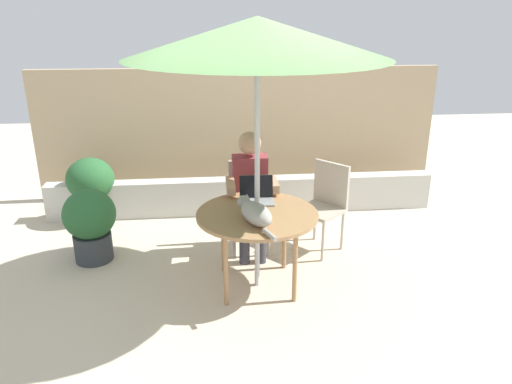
{
  "coord_description": "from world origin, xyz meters",
  "views": [
    {
      "loc": [
        -0.38,
        -3.78,
        2.32
      ],
      "look_at": [
        0.0,
        0.1,
        0.85
      ],
      "focal_mm": 34.28,
      "sensor_mm": 36.0,
      "label": 1
    }
  ],
  "objects_px": {
    "patio_table": "(257,219)",
    "chair_empty": "(325,200)",
    "cat": "(255,213)",
    "chair_occupied": "(249,198)",
    "potted_plant_near_fence": "(91,186)",
    "person_seated": "(250,187)",
    "laptop": "(257,194)",
    "patio_umbrella": "(257,38)",
    "potted_plant_by_chair": "(90,222)"
  },
  "relations": [
    {
      "from": "laptop",
      "to": "cat",
      "type": "bearing_deg",
      "value": -97.45
    },
    {
      "from": "patio_umbrella",
      "to": "potted_plant_by_chair",
      "type": "distance_m",
      "value": 2.39
    },
    {
      "from": "patio_umbrella",
      "to": "potted_plant_by_chair",
      "type": "height_order",
      "value": "patio_umbrella"
    },
    {
      "from": "laptop",
      "to": "person_seated",
      "type": "bearing_deg",
      "value": 93.7
    },
    {
      "from": "patio_umbrella",
      "to": "laptop",
      "type": "relative_size",
      "value": 7.41
    },
    {
      "from": "potted_plant_by_chair",
      "to": "potted_plant_near_fence",
      "type": "bearing_deg",
      "value": 101.38
    },
    {
      "from": "patio_table",
      "to": "cat",
      "type": "distance_m",
      "value": 0.24
    },
    {
      "from": "chair_occupied",
      "to": "cat",
      "type": "relative_size",
      "value": 1.42
    },
    {
      "from": "chair_occupied",
      "to": "person_seated",
      "type": "relative_size",
      "value": 0.72
    },
    {
      "from": "potted_plant_by_chair",
      "to": "laptop",
      "type": "bearing_deg",
      "value": -12.58
    },
    {
      "from": "laptop",
      "to": "cat",
      "type": "height_order",
      "value": "laptop"
    },
    {
      "from": "person_seated",
      "to": "cat",
      "type": "relative_size",
      "value": 1.96
    },
    {
      "from": "patio_table",
      "to": "potted_plant_by_chair",
      "type": "height_order",
      "value": "potted_plant_by_chair"
    },
    {
      "from": "patio_umbrella",
      "to": "chair_empty",
      "type": "distance_m",
      "value": 1.89
    },
    {
      "from": "patio_table",
      "to": "chair_occupied",
      "type": "bearing_deg",
      "value": 90.0
    },
    {
      "from": "laptop",
      "to": "cat",
      "type": "distance_m",
      "value": 0.48
    },
    {
      "from": "chair_empty",
      "to": "potted_plant_near_fence",
      "type": "xyz_separation_m",
      "value": [
        -2.5,
        0.95,
        -0.11
      ]
    },
    {
      "from": "chair_empty",
      "to": "patio_table",
      "type": "bearing_deg",
      "value": -138.12
    },
    {
      "from": "patio_umbrella",
      "to": "person_seated",
      "type": "height_order",
      "value": "patio_umbrella"
    },
    {
      "from": "chair_occupied",
      "to": "person_seated",
      "type": "xyz_separation_m",
      "value": [
        0.0,
        -0.16,
        0.17
      ]
    },
    {
      "from": "chair_occupied",
      "to": "potted_plant_near_fence",
      "type": "height_order",
      "value": "chair_occupied"
    },
    {
      "from": "patio_umbrella",
      "to": "chair_empty",
      "type": "height_order",
      "value": "patio_umbrella"
    },
    {
      "from": "patio_table",
      "to": "chair_empty",
      "type": "height_order",
      "value": "chair_empty"
    },
    {
      "from": "chair_occupied",
      "to": "potted_plant_near_fence",
      "type": "bearing_deg",
      "value": 154.69
    },
    {
      "from": "chair_empty",
      "to": "potted_plant_by_chair",
      "type": "height_order",
      "value": "chair_empty"
    },
    {
      "from": "chair_empty",
      "to": "cat",
      "type": "xyz_separation_m",
      "value": [
        -0.79,
        -0.87,
        0.26
      ]
    },
    {
      "from": "chair_occupied",
      "to": "chair_empty",
      "type": "xyz_separation_m",
      "value": [
        0.75,
        -0.13,
        0.0
      ]
    },
    {
      "from": "potted_plant_by_chair",
      "to": "chair_occupied",
      "type": "bearing_deg",
      "value": 6.22
    },
    {
      "from": "laptop",
      "to": "potted_plant_by_chair",
      "type": "xyz_separation_m",
      "value": [
        -1.57,
        0.35,
        -0.36
      ]
    },
    {
      "from": "chair_empty",
      "to": "potted_plant_by_chair",
      "type": "distance_m",
      "value": 2.3
    },
    {
      "from": "patio_table",
      "to": "cat",
      "type": "relative_size",
      "value": 1.65
    },
    {
      "from": "patio_table",
      "to": "person_seated",
      "type": "height_order",
      "value": "person_seated"
    },
    {
      "from": "chair_occupied",
      "to": "chair_empty",
      "type": "distance_m",
      "value": 0.76
    },
    {
      "from": "patio_table",
      "to": "potted_plant_by_chair",
      "type": "xyz_separation_m",
      "value": [
        -1.55,
        0.63,
        -0.24
      ]
    },
    {
      "from": "patio_table",
      "to": "patio_umbrella",
      "type": "distance_m",
      "value": 1.47
    },
    {
      "from": "cat",
      "to": "chair_empty",
      "type": "bearing_deg",
      "value": 47.62
    },
    {
      "from": "patio_table",
      "to": "patio_umbrella",
      "type": "relative_size",
      "value": 0.46
    },
    {
      "from": "chair_occupied",
      "to": "potted_plant_by_chair",
      "type": "xyz_separation_m",
      "value": [
        -1.55,
        -0.17,
        -0.12
      ]
    },
    {
      "from": "chair_empty",
      "to": "cat",
      "type": "distance_m",
      "value": 1.21
    },
    {
      "from": "potted_plant_near_fence",
      "to": "potted_plant_by_chair",
      "type": "xyz_separation_m",
      "value": [
        0.2,
        -0.99,
        -0.01
      ]
    },
    {
      "from": "patio_table",
      "to": "chair_empty",
      "type": "relative_size",
      "value": 1.16
    },
    {
      "from": "patio_table",
      "to": "cat",
      "type": "bearing_deg",
      "value": -101.42
    },
    {
      "from": "patio_table",
      "to": "chair_empty",
      "type": "distance_m",
      "value": 1.02
    },
    {
      "from": "chair_empty",
      "to": "laptop",
      "type": "distance_m",
      "value": 0.86
    },
    {
      "from": "person_seated",
      "to": "potted_plant_near_fence",
      "type": "distance_m",
      "value": 2.02
    },
    {
      "from": "chair_occupied",
      "to": "chair_empty",
      "type": "relative_size",
      "value": 1.0
    },
    {
      "from": "cat",
      "to": "potted_plant_near_fence",
      "type": "xyz_separation_m",
      "value": [
        -1.71,
        1.82,
        -0.37
      ]
    },
    {
      "from": "cat",
      "to": "potted_plant_by_chair",
      "type": "relative_size",
      "value": 0.87
    },
    {
      "from": "chair_occupied",
      "to": "person_seated",
      "type": "distance_m",
      "value": 0.23
    },
    {
      "from": "potted_plant_by_chair",
      "to": "person_seated",
      "type": "bearing_deg",
      "value": 0.4
    }
  ]
}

